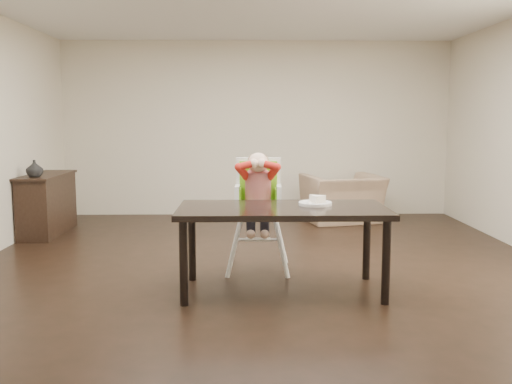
{
  "coord_description": "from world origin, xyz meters",
  "views": [
    {
      "loc": [
        -0.18,
        -5.44,
        1.51
      ],
      "look_at": [
        -0.08,
        -0.16,
        0.83
      ],
      "focal_mm": 40.0,
      "sensor_mm": 36.0,
      "label": 1
    }
  ],
  "objects_px": {
    "high_chair": "(258,187)",
    "armchair": "(342,191)",
    "dining_table": "(282,216)",
    "sideboard": "(47,204)"
  },
  "relations": [
    {
      "from": "high_chair",
      "to": "armchair",
      "type": "relative_size",
      "value": 1.11
    },
    {
      "from": "dining_table",
      "to": "armchair",
      "type": "distance_m",
      "value": 3.57
    },
    {
      "from": "dining_table",
      "to": "high_chair",
      "type": "relative_size",
      "value": 1.53
    },
    {
      "from": "high_chair",
      "to": "armchair",
      "type": "height_order",
      "value": "high_chair"
    },
    {
      "from": "dining_table",
      "to": "sideboard",
      "type": "distance_m",
      "value": 3.91
    },
    {
      "from": "high_chair",
      "to": "sideboard",
      "type": "bearing_deg",
      "value": 148.25
    },
    {
      "from": "sideboard",
      "to": "high_chair",
      "type": "bearing_deg",
      "value": -34.06
    },
    {
      "from": "dining_table",
      "to": "sideboard",
      "type": "bearing_deg",
      "value": 138.44
    },
    {
      "from": "high_chair",
      "to": "armchair",
      "type": "xyz_separation_m",
      "value": [
        1.3,
        2.64,
        -0.37
      ]
    },
    {
      "from": "dining_table",
      "to": "sideboard",
      "type": "relative_size",
      "value": 1.43
    }
  ]
}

